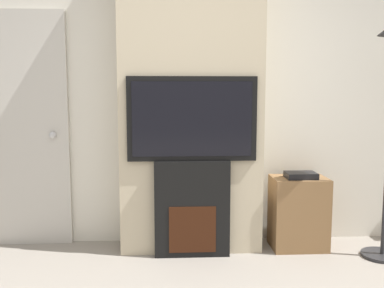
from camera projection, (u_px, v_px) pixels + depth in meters
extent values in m
cube|color=silver|center=(190.00, 89.00, 3.73)|extent=(6.00, 0.06, 2.70)
cube|color=#BCAD8E|center=(191.00, 89.00, 3.52)|extent=(1.16, 0.36, 2.70)
cube|color=black|center=(192.00, 208.00, 3.46)|extent=(0.60, 0.14, 0.78)
cube|color=#33160A|center=(192.00, 230.00, 3.40)|extent=(0.37, 0.01, 0.37)
cube|color=black|center=(192.00, 119.00, 3.37)|extent=(1.02, 0.06, 0.67)
cube|color=black|center=(192.00, 119.00, 3.34)|extent=(0.94, 0.01, 0.59)
cylinder|color=#262628|center=(382.00, 255.00, 3.46)|extent=(0.33, 0.33, 0.03)
cube|color=brown|center=(298.00, 213.00, 3.63)|extent=(0.46, 0.33, 0.61)
cube|color=black|center=(301.00, 175.00, 3.56)|extent=(0.25, 0.18, 0.05)
cube|color=#BCB7AD|center=(18.00, 130.00, 3.64)|extent=(0.85, 0.04, 2.00)
sphere|color=silver|center=(53.00, 135.00, 3.62)|extent=(0.06, 0.06, 0.06)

